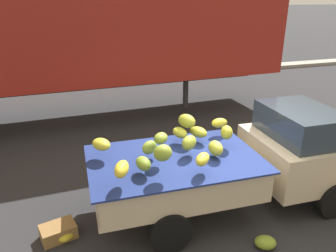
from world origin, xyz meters
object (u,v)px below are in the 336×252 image
object	(u,v)px
semi_trailer	(75,33)
produce_crate	(58,232)
pickup_truck	(276,154)
fallen_banana_bunch_near_tailgate	(66,234)
fallen_banana_bunch_by_wheel	(265,242)

from	to	relation	value
semi_trailer	produce_crate	world-z (taller)	semi_trailer
pickup_truck	semi_trailer	bearing A→B (deg)	121.27
semi_trailer	fallen_banana_bunch_near_tailgate	size ratio (longest dim) A/B	33.51
pickup_truck	semi_trailer	size ratio (longest dim) A/B	0.41
pickup_truck	produce_crate	distance (m)	3.88
pickup_truck	produce_crate	world-z (taller)	pickup_truck
semi_trailer	pickup_truck	bearing A→B (deg)	-62.21
fallen_banana_bunch_near_tailgate	fallen_banana_bunch_by_wheel	xyz separation A→B (m)	(2.82, -1.14, 0.01)
fallen_banana_bunch_near_tailgate	fallen_banana_bunch_by_wheel	distance (m)	3.04
pickup_truck	produce_crate	xyz separation A→B (m)	(-3.80, 0.05, -0.78)
semi_trailer	produce_crate	bearing A→B (deg)	-100.30
semi_trailer	fallen_banana_bunch_near_tailgate	world-z (taller)	semi_trailer
pickup_truck	semi_trailer	xyz separation A→B (m)	(-3.01, 5.32, 1.65)
semi_trailer	produce_crate	distance (m)	5.86
fallen_banana_bunch_by_wheel	produce_crate	bearing A→B (deg)	157.86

